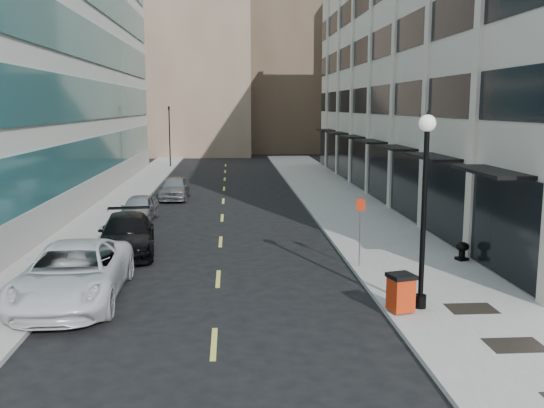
{
  "coord_description": "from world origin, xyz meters",
  "views": [
    {
      "loc": [
        0.47,
        -13.03,
        6.11
      ],
      "look_at": [
        2.06,
        9.8,
        2.4
      ],
      "focal_mm": 40.0,
      "sensor_mm": 36.0,
      "label": 1
    }
  ],
  "objects": [
    {
      "name": "skyline_stone",
      "position": [
        18.0,
        66.0,
        10.0
      ],
      "size": [
        10.0,
        14.0,
        20.0
      ],
      "primitive_type": "cube",
      "color": "beige",
      "rests_on": "ground"
    },
    {
      "name": "car_silver_sedan",
      "position": [
        -4.43,
        19.34,
        0.71
      ],
      "size": [
        1.89,
        4.22,
        1.41
      ],
      "primitive_type": "imported",
      "rotation": [
        0.0,
        0.0,
        -0.05
      ],
      "color": "#909498",
      "rests_on": "ground"
    },
    {
      "name": "sidewalk_left",
      "position": [
        -6.5,
        20.0,
        0.07
      ],
      "size": [
        3.0,
        80.0,
        0.15
      ],
      "primitive_type": "cube",
      "color": "gray",
      "rests_on": "ground"
    },
    {
      "name": "skyline_brown",
      "position": [
        8.0,
        72.0,
        17.0
      ],
      "size": [
        12.0,
        16.0,
        34.0
      ],
      "primitive_type": "cube",
      "color": "brown",
      "rests_on": "ground"
    },
    {
      "name": "sign_post",
      "position": [
        5.3,
        8.89,
        1.88
      ],
      "size": [
        0.32,
        0.08,
        2.74
      ],
      "rotation": [
        0.0,
        0.0,
        -0.14
      ],
      "color": "slate",
      "rests_on": "sidewalk_right"
    },
    {
      "name": "trash_bin",
      "position": [
        5.4,
        3.67,
        0.77
      ],
      "size": [
        0.86,
        0.87,
        1.15
      ],
      "rotation": [
        0.0,
        0.0,
        0.26
      ],
      "color": "red",
      "rests_on": "sidewalk_right"
    },
    {
      "name": "sidewalk_right",
      "position": [
        7.5,
        20.0,
        0.07
      ],
      "size": [
        5.0,
        80.0,
        0.15
      ],
      "primitive_type": "cube",
      "color": "gray",
      "rests_on": "ground"
    },
    {
      "name": "road_centerline",
      "position": [
        0.0,
        17.0,
        0.01
      ],
      "size": [
        0.15,
        68.2,
        0.01
      ],
      "color": "#D8CC4C",
      "rests_on": "ground"
    },
    {
      "name": "urn_planter",
      "position": [
        9.49,
        9.44,
        0.59
      ],
      "size": [
        0.53,
        0.53,
        0.73
      ],
      "rotation": [
        0.0,
        0.0,
        0.26
      ],
      "color": "black",
      "rests_on": "sidewalk_right"
    },
    {
      "name": "ground",
      "position": [
        0.0,
        0.0,
        0.0
      ],
      "size": [
        160.0,
        160.0,
        0.0
      ],
      "primitive_type": "plane",
      "color": "black",
      "rests_on": "ground"
    },
    {
      "name": "lamppost",
      "position": [
        6.1,
        4.0,
        3.59
      ],
      "size": [
        0.49,
        0.49,
        5.86
      ],
      "color": "black",
      "rests_on": "sidewalk_right"
    },
    {
      "name": "car_grey_sedan",
      "position": [
        -3.2,
        27.0,
        0.76
      ],
      "size": [
        1.88,
        4.52,
        1.53
      ],
      "primitive_type": "imported",
      "rotation": [
        0.0,
        0.0,
        -0.02
      ],
      "color": "slate",
      "rests_on": "ground"
    },
    {
      "name": "grate_mid",
      "position": [
        7.6,
        1.0,
        0.15
      ],
      "size": [
        1.4,
        1.0,
        0.01
      ],
      "primitive_type": "cube",
      "color": "black",
      "rests_on": "sidewalk_right"
    },
    {
      "name": "traffic_signal",
      "position": [
        -5.5,
        48.0,
        5.72
      ],
      "size": [
        0.66,
        0.66,
        6.98
      ],
      "color": "black",
      "rests_on": "ground"
    },
    {
      "name": "skyline_tan_near",
      "position": [
        -4.0,
        68.0,
        14.0
      ],
      "size": [
        14.0,
        18.0,
        28.0
      ],
      "primitive_type": "cube",
      "color": "#947660",
      "rests_on": "ground"
    },
    {
      "name": "car_white_van",
      "position": [
        -4.49,
        5.78,
        0.91
      ],
      "size": [
        3.16,
        6.6,
        1.82
      ],
      "primitive_type": "imported",
      "rotation": [
        0.0,
        0.0,
        0.02
      ],
      "color": "silver",
      "rests_on": "ground"
    },
    {
      "name": "car_black_pickup",
      "position": [
        -3.88,
        12.16,
        0.8
      ],
      "size": [
        2.9,
        5.76,
        1.6
      ],
      "primitive_type": "imported",
      "rotation": [
        0.0,
        0.0,
        0.12
      ],
      "color": "black",
      "rests_on": "ground"
    },
    {
      "name": "building_right",
      "position": [
        16.94,
        26.99,
        8.99
      ],
      "size": [
        15.3,
        46.5,
        18.25
      ],
      "color": "beige",
      "rests_on": "ground"
    },
    {
      "name": "grate_far",
      "position": [
        7.6,
        3.8,
        0.15
      ],
      "size": [
        1.4,
        1.0,
        0.01
      ],
      "primitive_type": "cube",
      "color": "black",
      "rests_on": "sidewalk_right"
    },
    {
      "name": "skyline_tan_far",
      "position": [
        -14.0,
        78.0,
        11.0
      ],
      "size": [
        12.0,
        14.0,
        22.0
      ],
      "primitive_type": "cube",
      "color": "#947660",
      "rests_on": "ground"
    }
  ]
}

